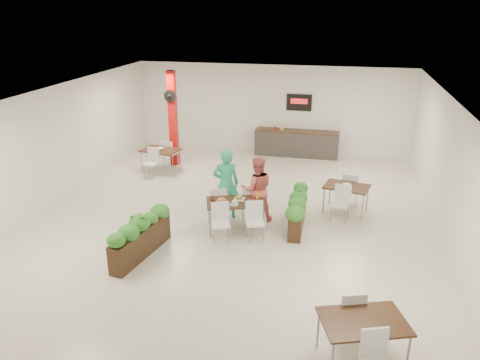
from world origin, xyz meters
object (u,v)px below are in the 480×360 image
at_px(planter_left, 140,234).
at_px(side_table_a, 161,153).
at_px(diner_woman, 257,189).
at_px(side_table_c, 363,327).
at_px(service_counter, 296,143).
at_px(main_table, 235,206).
at_px(red_column, 173,118).
at_px(side_table_b, 346,190).
at_px(diner_man, 226,184).
at_px(planter_right, 298,208).

distance_m(planter_left, side_table_a, 5.57).
xyz_separation_m(diner_woman, side_table_c, (2.50, -4.64, -0.22)).
bearing_deg(service_counter, main_table, -97.57).
bearing_deg(service_counter, side_table_a, -147.73).
xyz_separation_m(red_column, side_table_b, (5.79, -2.80, -1.02)).
distance_m(diner_man, diner_woman, 0.80).
distance_m(red_column, side_table_a, 1.29).
bearing_deg(planter_left, side_table_b, 37.15).
bearing_deg(diner_woman, main_table, 40.25).
bearing_deg(side_table_c, service_counter, 81.96).
height_order(service_counter, diner_man, service_counter).
bearing_deg(side_table_b, service_counter, 123.72).
height_order(diner_man, planter_left, diner_man).
bearing_deg(diner_man, diner_woman, 162.05).
xyz_separation_m(diner_man, side_table_b, (3.02, 0.98, -0.30)).
distance_m(planter_right, side_table_c, 4.73).
height_order(main_table, side_table_c, same).
bearing_deg(side_table_b, red_column, 166.89).
relative_size(planter_left, side_table_a, 1.21).
xyz_separation_m(red_column, service_counter, (4.00, 1.86, -1.15)).
bearing_deg(side_table_b, main_table, -135.48).
xyz_separation_m(side_table_a, side_table_c, (6.27, -7.64, 0.00)).
bearing_deg(service_counter, red_column, -155.00).
bearing_deg(planter_right, side_table_b, 43.99).
xyz_separation_m(red_column, planter_left, (1.42, -6.11, -1.12)).
relative_size(diner_man, side_table_a, 1.10).
height_order(diner_woman, planter_right, diner_woman).
height_order(red_column, diner_man, red_column).
relative_size(red_column, planter_left, 1.58).
bearing_deg(planter_right, service_counter, 96.27).
height_order(main_table, side_table_b, same).
height_order(service_counter, diner_woman, service_counter).
distance_m(main_table, diner_woman, 0.80).
distance_m(planter_left, side_table_c, 5.19).
bearing_deg(diner_man, planter_right, 157.70).
height_order(diner_man, planter_right, diner_man).
xyz_separation_m(diner_woman, side_table_b, (2.22, 0.98, -0.23)).
bearing_deg(diner_woman, service_counter, -112.30).
relative_size(diner_man, planter_right, 0.94).
bearing_deg(side_table_a, diner_man, -34.43).
xyz_separation_m(planter_left, planter_right, (3.21, 2.19, -0.02)).
bearing_deg(main_table, side_table_a, 132.59).
bearing_deg(side_table_c, red_column, 106.36).
bearing_deg(main_table, side_table_c, -53.85).
height_order(red_column, side_table_b, red_column).
relative_size(side_table_a, side_table_c, 1.00).
bearing_deg(planter_left, diner_woman, 47.40).
xyz_separation_m(diner_woman, planter_right, (1.06, -0.14, -0.35)).
bearing_deg(main_table, red_column, 125.50).
bearing_deg(planter_left, service_counter, 72.09).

